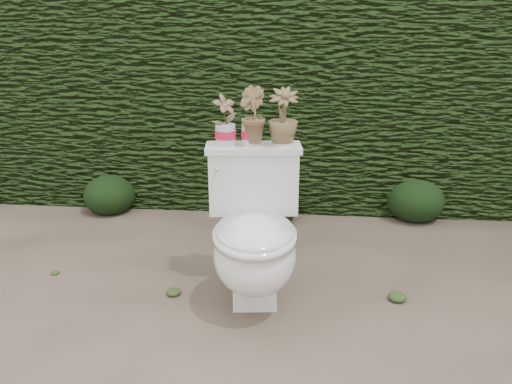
# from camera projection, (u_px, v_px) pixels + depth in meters

# --- Properties ---
(ground) EXTENTS (60.00, 60.00, 0.00)m
(ground) POSITION_uv_depth(u_px,v_px,m) (251.00, 287.00, 2.75)
(ground) COLOR #766351
(ground) RESTS_ON ground
(hedge) EXTENTS (8.00, 1.00, 1.60)m
(hedge) POSITION_uv_depth(u_px,v_px,m) (271.00, 97.00, 3.99)
(hedge) COLOR #253D14
(hedge) RESTS_ON ground
(toilet) EXTENTS (0.53, 0.72, 0.78)m
(toilet) POSITION_uv_depth(u_px,v_px,m) (254.00, 237.00, 2.52)
(toilet) COLOR white
(toilet) RESTS_ON ground
(potted_plant_left) EXTENTS (0.16, 0.16, 0.25)m
(potted_plant_left) POSITION_uv_depth(u_px,v_px,m) (225.00, 121.00, 2.56)
(potted_plant_left) COLOR #266E22
(potted_plant_left) RESTS_ON toilet
(potted_plant_center) EXTENTS (0.20, 0.20, 0.29)m
(potted_plant_center) POSITION_uv_depth(u_px,v_px,m) (252.00, 118.00, 2.56)
(potted_plant_center) COLOR #266E22
(potted_plant_center) RESTS_ON toilet
(potted_plant_right) EXTENTS (0.17, 0.17, 0.28)m
(potted_plant_right) POSITION_uv_depth(u_px,v_px,m) (283.00, 118.00, 2.56)
(potted_plant_right) COLOR #266E22
(potted_plant_right) RESTS_ON toilet
(liriope_clump_1) EXTENTS (0.39, 0.39, 0.31)m
(liriope_clump_1) POSITION_uv_depth(u_px,v_px,m) (109.00, 191.00, 3.80)
(liriope_clump_1) COLOR black
(liriope_clump_1) RESTS_ON ground
(liriope_clump_2) EXTENTS (0.38, 0.38, 0.30)m
(liriope_clump_2) POSITION_uv_depth(u_px,v_px,m) (272.00, 200.00, 3.62)
(liriope_clump_2) COLOR black
(liriope_clump_2) RESTS_ON ground
(liriope_clump_3) EXTENTS (0.42, 0.42, 0.33)m
(liriope_clump_3) POSITION_uv_depth(u_px,v_px,m) (415.00, 196.00, 3.66)
(liriope_clump_3) COLOR black
(liriope_clump_3) RESTS_ON ground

